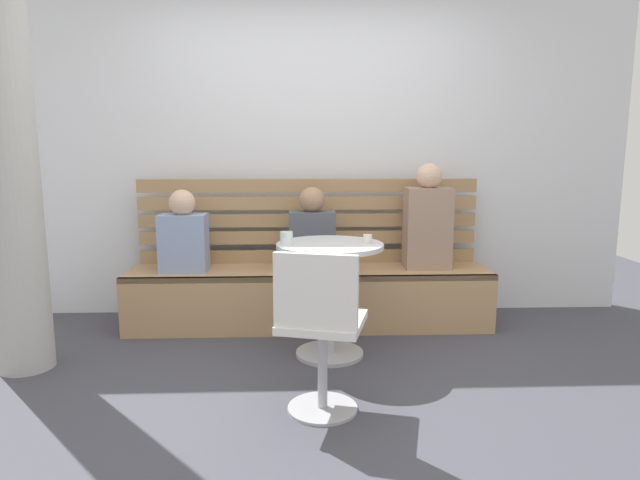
{
  "coord_description": "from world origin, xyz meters",
  "views": [
    {
      "loc": [
        -0.07,
        -2.74,
        1.31
      ],
      "look_at": [
        0.06,
        0.66,
        0.75
      ],
      "focal_mm": 30.01,
      "sensor_mm": 36.0,
      "label": 1
    }
  ],
  "objects_px": {
    "white_chair": "(320,327)",
    "person_adult": "(428,221)",
    "person_child_middle": "(312,234)",
    "cup_espresso_small": "(368,239)",
    "booth_bench": "(309,297)",
    "person_child_left": "(183,236)",
    "cafe_table": "(330,278)",
    "cup_glass_short": "(286,238)"
  },
  "relations": [
    {
      "from": "white_chair",
      "to": "person_child_left",
      "type": "height_order",
      "value": "person_child_left"
    },
    {
      "from": "person_child_left",
      "to": "cup_espresso_small",
      "type": "bearing_deg",
      "value": -24.62
    },
    {
      "from": "booth_bench",
      "to": "person_child_middle",
      "type": "height_order",
      "value": "person_child_middle"
    },
    {
      "from": "white_chair",
      "to": "cup_glass_short",
      "type": "relative_size",
      "value": 10.63
    },
    {
      "from": "person_child_left",
      "to": "cup_espresso_small",
      "type": "distance_m",
      "value": 1.41
    },
    {
      "from": "booth_bench",
      "to": "cup_espresso_small",
      "type": "relative_size",
      "value": 48.21
    },
    {
      "from": "cup_espresso_small",
      "to": "booth_bench",
      "type": "bearing_deg",
      "value": 120.27
    },
    {
      "from": "cafe_table",
      "to": "person_child_left",
      "type": "height_order",
      "value": "person_child_left"
    },
    {
      "from": "white_chair",
      "to": "person_child_left",
      "type": "bearing_deg",
      "value": 124.1
    },
    {
      "from": "person_child_left",
      "to": "cafe_table",
      "type": "bearing_deg",
      "value": -29.39
    },
    {
      "from": "cafe_table",
      "to": "person_child_middle",
      "type": "height_order",
      "value": "person_child_middle"
    },
    {
      "from": "cup_espresso_small",
      "to": "cup_glass_short",
      "type": "bearing_deg",
      "value": -177.74
    },
    {
      "from": "person_child_left",
      "to": "cup_espresso_small",
      "type": "relative_size",
      "value": 10.75
    },
    {
      "from": "cafe_table",
      "to": "cup_espresso_small",
      "type": "relative_size",
      "value": 13.21
    },
    {
      "from": "cafe_table",
      "to": "white_chair",
      "type": "distance_m",
      "value": 0.82
    },
    {
      "from": "booth_bench",
      "to": "person_adult",
      "type": "bearing_deg",
      "value": 1.52
    },
    {
      "from": "cafe_table",
      "to": "white_chair",
      "type": "relative_size",
      "value": 0.87
    },
    {
      "from": "white_chair",
      "to": "cup_espresso_small",
      "type": "distance_m",
      "value": 0.93
    },
    {
      "from": "booth_bench",
      "to": "white_chair",
      "type": "xyz_separation_m",
      "value": [
        0.02,
        -1.43,
        0.24
      ]
    },
    {
      "from": "booth_bench",
      "to": "cafe_table",
      "type": "bearing_deg",
      "value": -78.97
    },
    {
      "from": "person_adult",
      "to": "booth_bench",
      "type": "bearing_deg",
      "value": -178.48
    },
    {
      "from": "booth_bench",
      "to": "cup_espresso_small",
      "type": "bearing_deg",
      "value": -59.73
    },
    {
      "from": "booth_bench",
      "to": "person_child_left",
      "type": "xyz_separation_m",
      "value": [
        -0.92,
        -0.03,
        0.48
      ]
    },
    {
      "from": "white_chair",
      "to": "cup_espresso_small",
      "type": "xyz_separation_m",
      "value": [
        0.33,
        0.81,
        0.3
      ]
    },
    {
      "from": "cup_glass_short",
      "to": "cup_espresso_small",
      "type": "bearing_deg",
      "value": 2.26
    },
    {
      "from": "white_chair",
      "to": "cup_glass_short",
      "type": "xyz_separation_m",
      "value": [
        -0.18,
        0.79,
        0.32
      ]
    },
    {
      "from": "white_chair",
      "to": "person_adult",
      "type": "xyz_separation_m",
      "value": [
        0.87,
        1.45,
        0.33
      ]
    },
    {
      "from": "white_chair",
      "to": "cup_glass_short",
      "type": "bearing_deg",
      "value": 102.68
    },
    {
      "from": "person_child_middle",
      "to": "cup_espresso_small",
      "type": "height_order",
      "value": "person_child_middle"
    },
    {
      "from": "person_adult",
      "to": "cup_glass_short",
      "type": "height_order",
      "value": "person_adult"
    },
    {
      "from": "cafe_table",
      "to": "person_adult",
      "type": "bearing_deg",
      "value": 39.46
    },
    {
      "from": "person_child_middle",
      "to": "cup_espresso_small",
      "type": "relative_size",
      "value": 11.03
    },
    {
      "from": "white_chair",
      "to": "cafe_table",
      "type": "bearing_deg",
      "value": 83.27
    },
    {
      "from": "cup_glass_short",
      "to": "cup_espresso_small",
      "type": "xyz_separation_m",
      "value": [
        0.51,
        0.02,
        -0.01
      ]
    },
    {
      "from": "white_chair",
      "to": "person_child_middle",
      "type": "relative_size",
      "value": 1.38
    },
    {
      "from": "person_child_left",
      "to": "person_child_middle",
      "type": "distance_m",
      "value": 0.94
    },
    {
      "from": "cafe_table",
      "to": "cup_glass_short",
      "type": "xyz_separation_m",
      "value": [
        -0.27,
        -0.02,
        0.26
      ]
    },
    {
      "from": "booth_bench",
      "to": "person_child_left",
      "type": "bearing_deg",
      "value": -178.34
    },
    {
      "from": "cafe_table",
      "to": "person_child_middle",
      "type": "relative_size",
      "value": 1.2
    },
    {
      "from": "person_adult",
      "to": "cup_glass_short",
      "type": "distance_m",
      "value": 1.24
    },
    {
      "from": "cafe_table",
      "to": "person_adult",
      "type": "relative_size",
      "value": 0.94
    },
    {
      "from": "cup_glass_short",
      "to": "cafe_table",
      "type": "bearing_deg",
      "value": 4.22
    }
  ]
}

